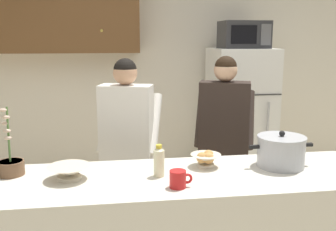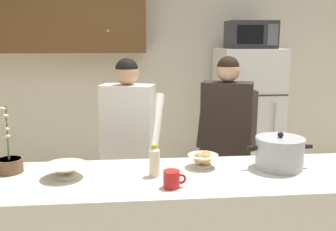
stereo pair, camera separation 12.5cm
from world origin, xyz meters
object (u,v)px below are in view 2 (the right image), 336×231
Objects in this scene: coffee_mug at (172,179)px; person_by_sink at (226,131)px; microwave at (251,35)px; bottle_near_edge at (155,161)px; cooking_pot at (280,153)px; bread_bowl at (203,159)px; person_near_pot at (128,135)px; refrigerator at (246,123)px; potted_orchid at (10,162)px; empty_bowl at (65,170)px.

person_by_sink is at bearing 61.69° from coffee_mug.
microwave is 2.26m from bottle_near_edge.
person_by_sink reaches higher than bottle_near_edge.
cooking_pot reaches higher than bread_bowl.
person_by_sink reaches higher than person_near_pot.
bread_bowl is at bearing 22.01° from bottle_near_edge.
refrigerator is 2.61m from potted_orchid.
microwave is at bearing 79.15° from cooking_pot.
bottle_near_edge is at bearing -127.13° from person_by_sink.
bread_bowl is at bearing -0.95° from potted_orchid.
person_by_sink reaches higher than coffee_mug.
refrigerator reaches higher than person_near_pot.
potted_orchid is at bearing -139.25° from refrigerator.
person_by_sink is at bearing 52.87° from bottle_near_edge.
microwave is 2.51× the size of bread_bowl.
microwave is 1.18× the size of potted_orchid.
bottle_near_edge is (0.51, -0.02, 0.05)m from empty_bowl.
person_near_pot is 8.19× the size of bread_bowl.
person_near_pot is (-1.27, -1.04, 0.16)m from refrigerator.
microwave is 2.39m from coffee_mug.
person_by_sink is at bearing -115.93° from microwave.
person_by_sink is at bearing 24.93° from potted_orchid.
person_by_sink is 8.26× the size of bottle_near_edge.
person_near_pot reaches higher than coffee_mug.
person_by_sink reaches higher than bread_bowl.
microwave is 1.95× the size of empty_bowl.
potted_orchid reaches higher than coffee_mug.
refrigerator is at bearing 58.88° from bottle_near_edge.
person_near_pot is 0.97m from potted_orchid.
person_near_pot is at bearing 124.30° from bread_bowl.
coffee_mug is at bearing -19.44° from potted_orchid.
empty_bowl is at bearing 160.60° from coffee_mug.
microwave is (0.00, -0.02, 0.94)m from refrigerator.
person_near_pot reaches higher than empty_bowl.
cooking_pot reaches higher than bottle_near_edge.
coffee_mug is at bearing -126.06° from bread_bowl.
person_by_sink is at bearing 65.51° from bread_bowl.
empty_bowl is at bearing -177.95° from cooking_pot.
person_near_pot is 6.36× the size of empty_bowl.
empty_bowl is (-0.60, 0.21, -0.00)m from coffee_mug.
cooking_pot is at bearing -2.67° from potted_orchid.
coffee_mug is 1.00m from potted_orchid.
person_near_pot reaches higher than bottle_near_edge.
bottle_near_edge reaches higher than bread_bowl.
microwave is at bearing 47.89° from empty_bowl.
empty_bowl is (-0.82, -0.10, -0.01)m from bread_bowl.
coffee_mug is at bearing -116.90° from refrigerator.
refrigerator is at bearing 79.28° from cooking_pot.
bottle_near_edge is (-0.31, -0.13, 0.04)m from bread_bowl.
person_near_pot is at bearing -177.69° from person_by_sink.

